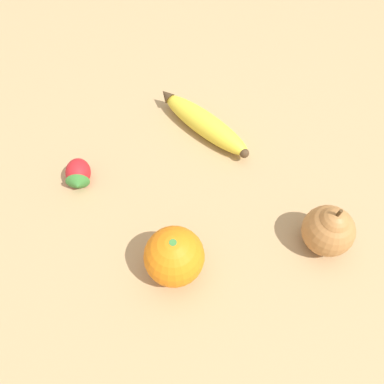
% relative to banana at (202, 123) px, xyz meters
% --- Properties ---
extents(ground_plane, '(3.00, 3.00, 0.00)m').
position_rel_banana_xyz_m(ground_plane, '(-0.10, -0.01, -0.02)').
color(ground_plane, tan).
extents(banana, '(0.16, 0.20, 0.04)m').
position_rel_banana_xyz_m(banana, '(0.00, 0.00, 0.00)').
color(banana, yellow).
rests_on(banana, ground_plane).
extents(orange, '(0.09, 0.09, 0.09)m').
position_rel_banana_xyz_m(orange, '(-0.29, -0.00, 0.02)').
color(orange, orange).
rests_on(orange, ground_plane).
extents(pear, '(0.08, 0.08, 0.10)m').
position_rel_banana_xyz_m(pear, '(-0.20, -0.22, 0.02)').
color(pear, '#B2753D').
rests_on(pear, ground_plane).
extents(strawberry, '(0.07, 0.06, 0.04)m').
position_rel_banana_xyz_m(strawberry, '(-0.16, 0.19, -0.00)').
color(strawberry, red).
rests_on(strawberry, ground_plane).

